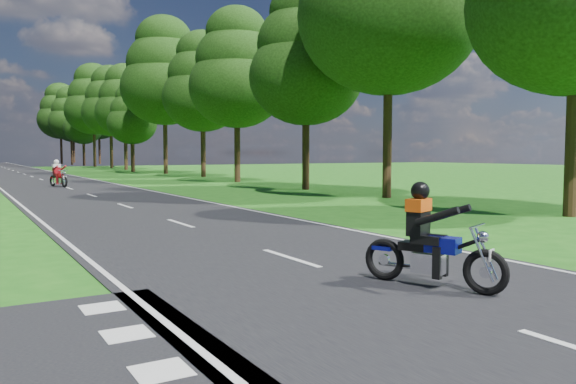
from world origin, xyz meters
TOP-DOWN VIEW (x-y plane):
  - ground at (0.00, 0.00)m, footprint 160.00×160.00m
  - main_road at (0.00, 50.00)m, footprint 7.00×140.00m
  - road_markings at (-0.14, 48.13)m, footprint 7.40×140.00m
  - treeline at (1.43, 60.06)m, footprint 40.00×115.35m
  - rider_near_blue at (0.63, -1.02)m, footprint 1.29×1.96m
  - rider_far_red at (-0.30, 27.70)m, footprint 1.11×2.00m

SIDE VIEW (x-z plane):
  - ground at x=0.00m, z-range 0.00..0.00m
  - main_road at x=0.00m, z-range 0.00..0.02m
  - road_markings at x=-0.14m, z-range 0.02..0.03m
  - rider_near_blue at x=0.63m, z-range 0.02..1.57m
  - rider_far_red at x=-0.30m, z-range 0.02..1.60m
  - treeline at x=1.43m, z-range 0.86..15.65m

